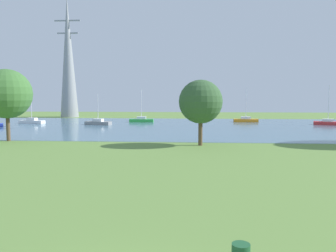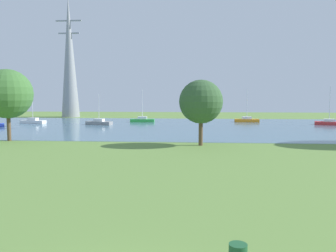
{
  "view_description": "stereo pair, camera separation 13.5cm",
  "coord_description": "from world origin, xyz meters",
  "px_view_note": "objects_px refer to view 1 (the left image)",
  "views": [
    {
      "loc": [
        2.0,
        -7.63,
        5.24
      ],
      "look_at": [
        -0.14,
        21.22,
        2.65
      ],
      "focal_mm": 35.86,
      "sensor_mm": 36.0,
      "label": 1
    },
    {
      "loc": [
        2.13,
        -7.61,
        5.24
      ],
      "look_at": [
        -0.14,
        21.22,
        2.65
      ],
      "focal_mm": 35.86,
      "sensor_mm": 36.0,
      "label": 2
    }
  ],
  "objects_px": {
    "sailboat_orange": "(246,120)",
    "sailboat_white": "(32,121)",
    "electricity_pylon": "(68,57)",
    "tree_east_near": "(7,94)",
    "tree_west_far": "(201,102)",
    "sailboat_red": "(328,122)",
    "sailboat_green": "(141,120)",
    "sailboat_gray": "(98,122)"
  },
  "relations": [
    {
      "from": "sailboat_red",
      "to": "tree_west_far",
      "type": "distance_m",
      "value": 35.98
    },
    {
      "from": "sailboat_orange",
      "to": "sailboat_white",
      "type": "distance_m",
      "value": 41.78
    },
    {
      "from": "sailboat_green",
      "to": "sailboat_red",
      "type": "relative_size",
      "value": 0.91
    },
    {
      "from": "sailboat_orange",
      "to": "sailboat_green",
      "type": "bearing_deg",
      "value": -175.53
    },
    {
      "from": "tree_east_near",
      "to": "sailboat_gray",
      "type": "bearing_deg",
      "value": 79.0
    },
    {
      "from": "sailboat_green",
      "to": "sailboat_gray",
      "type": "relative_size",
      "value": 1.14
    },
    {
      "from": "electricity_pylon",
      "to": "sailboat_red",
      "type": "bearing_deg",
      "value": -19.15
    },
    {
      "from": "sailboat_orange",
      "to": "sailboat_gray",
      "type": "bearing_deg",
      "value": -163.04
    },
    {
      "from": "sailboat_white",
      "to": "electricity_pylon",
      "type": "bearing_deg",
      "value": 90.23
    },
    {
      "from": "tree_east_near",
      "to": "electricity_pylon",
      "type": "xyz_separation_m",
      "value": [
        -9.11,
        44.0,
        9.26
      ]
    },
    {
      "from": "sailboat_gray",
      "to": "sailboat_green",
      "type": "bearing_deg",
      "value": 44.79
    },
    {
      "from": "sailboat_orange",
      "to": "sailboat_white",
      "type": "relative_size",
      "value": 1.33
    },
    {
      "from": "sailboat_gray",
      "to": "sailboat_white",
      "type": "distance_m",
      "value": 13.47
    },
    {
      "from": "tree_east_near",
      "to": "tree_west_far",
      "type": "distance_m",
      "value": 22.46
    },
    {
      "from": "sailboat_gray",
      "to": "tree_east_near",
      "type": "relative_size",
      "value": 0.68
    },
    {
      "from": "sailboat_orange",
      "to": "sailboat_red",
      "type": "relative_size",
      "value": 0.99
    },
    {
      "from": "tree_west_far",
      "to": "sailboat_red",
      "type": "bearing_deg",
      "value": 48.71
    },
    {
      "from": "sailboat_green",
      "to": "tree_east_near",
      "type": "relative_size",
      "value": 0.78
    },
    {
      "from": "sailboat_gray",
      "to": "tree_west_far",
      "type": "height_order",
      "value": "tree_west_far"
    },
    {
      "from": "sailboat_red",
      "to": "sailboat_white",
      "type": "relative_size",
      "value": 1.35
    },
    {
      "from": "sailboat_gray",
      "to": "tree_west_far",
      "type": "relative_size",
      "value": 0.82
    },
    {
      "from": "sailboat_gray",
      "to": "electricity_pylon",
      "type": "xyz_separation_m",
      "value": [
        -13.44,
        21.73,
        14.28
      ]
    },
    {
      "from": "electricity_pylon",
      "to": "sailboat_green",
      "type": "bearing_deg",
      "value": -36.16
    },
    {
      "from": "tree_east_near",
      "to": "tree_west_far",
      "type": "height_order",
      "value": "tree_east_near"
    },
    {
      "from": "sailboat_orange",
      "to": "tree_east_near",
      "type": "bearing_deg",
      "value": -136.3
    },
    {
      "from": "sailboat_orange",
      "to": "sailboat_white",
      "type": "bearing_deg",
      "value": -170.7
    },
    {
      "from": "sailboat_orange",
      "to": "electricity_pylon",
      "type": "xyz_separation_m",
      "value": [
        -41.31,
        13.24,
        14.27
      ]
    },
    {
      "from": "sailboat_white",
      "to": "tree_east_near",
      "type": "xyz_separation_m",
      "value": [
        9.03,
        -24.02,
        5.03
      ]
    },
    {
      "from": "sailboat_green",
      "to": "tree_west_far",
      "type": "xyz_separation_m",
      "value": [
        11.11,
        -31.1,
        4.17
      ]
    },
    {
      "from": "sailboat_green",
      "to": "tree_west_far",
      "type": "bearing_deg",
      "value": -70.34
    },
    {
      "from": "sailboat_green",
      "to": "sailboat_gray",
      "type": "bearing_deg",
      "value": -135.21
    },
    {
      "from": "sailboat_white",
      "to": "sailboat_orange",
      "type": "bearing_deg",
      "value": 9.3
    },
    {
      "from": "sailboat_gray",
      "to": "tree_west_far",
      "type": "bearing_deg",
      "value": -53.36
    },
    {
      "from": "sailboat_red",
      "to": "electricity_pylon",
      "type": "height_order",
      "value": "electricity_pylon"
    },
    {
      "from": "tree_west_far",
      "to": "sailboat_orange",
      "type": "bearing_deg",
      "value": 73.27
    },
    {
      "from": "tree_east_near",
      "to": "electricity_pylon",
      "type": "relative_size",
      "value": 0.28
    },
    {
      "from": "sailboat_white",
      "to": "tree_west_far",
      "type": "height_order",
      "value": "tree_west_far"
    },
    {
      "from": "sailboat_green",
      "to": "tree_east_near",
      "type": "xyz_separation_m",
      "value": [
        -11.24,
        -29.13,
        5.02
      ]
    },
    {
      "from": "sailboat_red",
      "to": "tree_west_far",
      "type": "height_order",
      "value": "sailboat_red"
    },
    {
      "from": "sailboat_gray",
      "to": "electricity_pylon",
      "type": "distance_m",
      "value": 29.28
    },
    {
      "from": "sailboat_orange",
      "to": "tree_east_near",
      "type": "distance_m",
      "value": 44.81
    },
    {
      "from": "sailboat_gray",
      "to": "sailboat_orange",
      "type": "xyz_separation_m",
      "value": [
        27.87,
        8.5,
        0.01
      ]
    }
  ]
}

